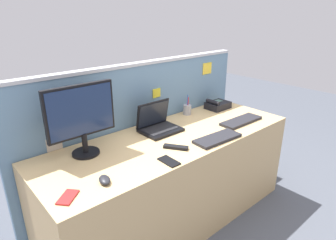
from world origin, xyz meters
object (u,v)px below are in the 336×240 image
cell_phone_red_case (68,197)px  cell_phone_black_slab (169,161)px  keyboard_spare (217,138)px  computer_mouse_right_hand (105,180)px  keyboard_main (241,121)px  tv_remote (176,147)px  desktop_monitor (81,115)px  desk_phone (217,105)px  laptop (158,123)px  pen_cup (187,109)px

cell_phone_red_case → cell_phone_black_slab: bearing=44.0°
keyboard_spare → computer_mouse_right_hand: (-0.90, 0.05, 0.01)m
keyboard_main → tv_remote: bearing=-178.9°
desktop_monitor → computer_mouse_right_hand: (-0.08, -0.39, -0.25)m
keyboard_main → desk_phone: bearing=72.1°
laptop → cell_phone_black_slab: 0.52m
desktop_monitor → keyboard_main: desktop_monitor is taller
desk_phone → cell_phone_red_case: bearing=-166.2°
pen_cup → cell_phone_black_slab: size_ratio=1.23×
pen_cup → cell_phone_red_case: pen_cup is taller
tv_remote → pen_cup: bearing=5.1°
keyboard_spare → computer_mouse_right_hand: bearing=-179.6°
desktop_monitor → keyboard_main: (1.25, -0.34, -0.26)m
keyboard_spare → cell_phone_black_slab: (-0.48, -0.01, -0.01)m
computer_mouse_right_hand → cell_phone_red_case: (-0.21, -0.00, -0.01)m
computer_mouse_right_hand → pen_cup: size_ratio=0.56×
laptop → pen_cup: bearing=13.7°
keyboard_main → cell_phone_red_case: keyboard_main is taller
keyboard_spare → pen_cup: 0.58m
laptop → pen_cup: (0.43, 0.10, -0.01)m
cell_phone_red_case → tv_remote: 0.79m
laptop → computer_mouse_right_hand: (-0.69, -0.38, -0.04)m
desk_phone → keyboard_spare: desk_phone is taller
desktop_monitor → keyboard_spare: (0.82, -0.44, -0.26)m
laptop → desk_phone: laptop is taller
keyboard_main → pen_cup: (-0.20, 0.44, 0.03)m
pen_cup → tv_remote: size_ratio=1.05×
keyboard_main → cell_phone_red_case: 1.54m
desktop_monitor → cell_phone_black_slab: size_ratio=3.21×
desktop_monitor → cell_phone_red_case: desktop_monitor is taller
cell_phone_red_case → keyboard_spare: bearing=47.1°
keyboard_spare → pen_cup: (0.22, 0.53, 0.03)m
laptop → cell_phone_black_slab: bearing=-121.6°
desk_phone → tv_remote: size_ratio=1.29×
desktop_monitor → tv_remote: desktop_monitor is taller
keyboard_spare → computer_mouse_right_hand: computer_mouse_right_hand is taller
cell_phone_black_slab → tv_remote: size_ratio=0.85×
desktop_monitor → cell_phone_black_slab: desktop_monitor is taller
keyboard_spare → laptop: bearing=119.8°
desktop_monitor → desk_phone: bearing=0.9°
cell_phone_red_case → cell_phone_black_slab: size_ratio=0.88×
cell_phone_black_slab → tv_remote: bearing=35.1°
cell_phone_red_case → cell_phone_black_slab: (0.63, -0.06, 0.00)m
keyboard_main → cell_phone_black_slab: (-0.91, -0.11, -0.01)m
laptop → cell_phone_red_case: (-0.90, -0.38, -0.05)m
laptop → computer_mouse_right_hand: size_ratio=3.00×
desk_phone → keyboard_spare: size_ratio=0.59×
laptop → keyboard_spare: size_ratio=0.80×
tv_remote → keyboard_main: bearing=-33.8°
computer_mouse_right_hand → tv_remote: 0.58m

